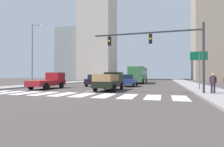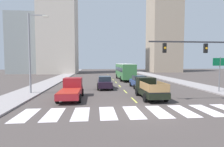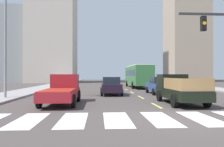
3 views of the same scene
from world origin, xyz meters
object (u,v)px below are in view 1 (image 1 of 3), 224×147
at_px(pickup_dark, 50,81).
at_px(pedestrian_walking, 213,81).
at_px(city_bus, 138,74).
at_px(sedan_near_right, 96,80).
at_px(traffic_signal_gantry, 164,45).
at_px(direction_sign_green, 199,62).
at_px(streetlight_left, 33,52).
at_px(pickup_stakebed, 110,82).
at_px(sedan_near_left, 129,80).

height_order(pickup_dark, pedestrian_walking, pickup_dark).
xyz_separation_m(city_bus, sedan_near_right, (-4.75, -11.74, -1.09)).
bearing_deg(city_bus, traffic_signal_gantry, -78.07).
relative_size(direction_sign_green, streetlight_left, 0.47).
xyz_separation_m(pickup_stakebed, streetlight_left, (-12.57, 3.11, 4.03)).
distance_m(traffic_signal_gantry, direction_sign_green, 5.72).
xyz_separation_m(pickup_stakebed, traffic_signal_gantry, (5.59, -2.36, 3.29)).
distance_m(pickup_stakebed, city_bus, 18.20).
bearing_deg(sedan_near_left, streetlight_left, -165.66).
bearing_deg(direction_sign_green, traffic_signal_gantry, -128.79).
relative_size(streetlight_left, pedestrian_walking, 5.49).
distance_m(city_bus, streetlight_left, 20.19).
bearing_deg(pickup_stakebed, direction_sign_green, 15.23).
relative_size(traffic_signal_gantry, direction_sign_green, 2.29).
xyz_separation_m(city_bus, traffic_signal_gantry, (5.04, -20.53, 2.27)).
height_order(traffic_signal_gantry, pedestrian_walking, traffic_signal_gantry).
relative_size(traffic_signal_gantry, pedestrian_walking, 5.85).
xyz_separation_m(sedan_near_right, direction_sign_green, (13.29, -4.42, 2.17)).
height_order(sedan_near_left, direction_sign_green, direction_sign_green).
relative_size(pickup_stakebed, direction_sign_green, 1.24).
xyz_separation_m(sedan_near_left, sedan_near_right, (-4.89, -0.60, 0.00)).
distance_m(pickup_dark, streetlight_left, 6.84).
xyz_separation_m(sedan_near_right, traffic_signal_gantry, (9.79, -8.78, 3.36)).
relative_size(pickup_dark, streetlight_left, 0.58).
bearing_deg(pedestrian_walking, pickup_stakebed, -176.42).
bearing_deg(streetlight_left, traffic_signal_gantry, -16.79).
bearing_deg(direction_sign_green, streetlight_left, 177.04).
bearing_deg(streetlight_left, direction_sign_green, -2.96).
xyz_separation_m(pickup_dark, direction_sign_green, (16.90, 1.67, 2.11)).
distance_m(pickup_stakebed, traffic_signal_gantry, 6.90).
xyz_separation_m(pickup_stakebed, direction_sign_green, (9.09, 2.00, 2.10)).
height_order(pickup_dark, city_bus, city_bus).
relative_size(pickup_stakebed, streetlight_left, 0.58).
relative_size(sedan_near_left, sedan_near_right, 1.00).
bearing_deg(pedestrian_walking, traffic_signal_gantry, -162.16).
bearing_deg(pickup_dark, direction_sign_green, 6.02).
distance_m(sedan_near_right, direction_sign_green, 14.18).
distance_m(pickup_stakebed, sedan_near_right, 7.67).
height_order(pickup_dark, direction_sign_green, direction_sign_green).
height_order(pickup_stakebed, streetlight_left, streetlight_left).
bearing_deg(sedan_near_right, sedan_near_left, 6.71).
bearing_deg(pickup_dark, sedan_near_left, 38.62).
relative_size(sedan_near_right, pedestrian_walking, 2.68).
distance_m(sedan_near_left, pedestrian_walking, 12.78).
xyz_separation_m(pickup_dark, pedestrian_walking, (17.18, -2.67, 0.20)).
distance_m(pickup_stakebed, direction_sign_green, 9.54).
height_order(pickup_dark, sedan_near_right, pickup_dark).
height_order(pickup_stakebed, sedan_near_right, pickup_stakebed).
xyz_separation_m(pickup_stakebed, pedestrian_walking, (9.37, -2.35, 0.18)).
height_order(sedan_near_left, streetlight_left, streetlight_left).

